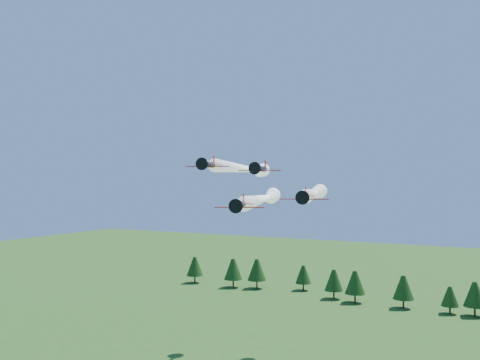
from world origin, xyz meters
The scene contains 5 objects.
plane_lead centered at (-7.76, 21.18, 39.88)m, with size 23.53×56.75×3.70m.
plane_left centered at (-16.87, 30.88, 46.60)m, with size 20.63×59.15×3.70m.
plane_right centered at (-0.66, 33.58, 40.94)m, with size 22.33×58.54×3.70m.
plane_slot centered at (-1.10, 5.99, 45.92)m, with size 8.19×9.00×2.86m.
treeline centered at (-5.94, 109.35, 6.96)m, with size 174.20×20.50×11.95m.
Camera 1 is at (42.30, -83.04, 43.46)m, focal length 40.00 mm.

